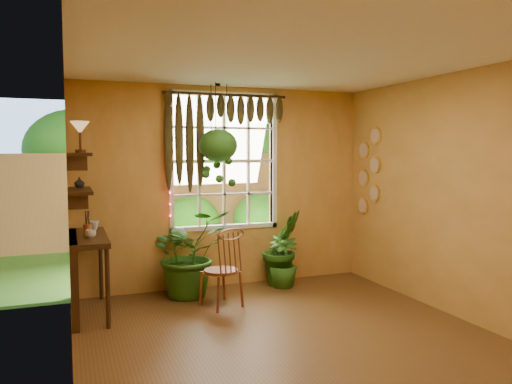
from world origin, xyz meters
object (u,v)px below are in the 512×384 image
(potted_plant_left, at_px, (189,253))
(hanging_basket, at_px, (218,148))
(windsor_chair, at_px, (223,281))
(counter_ledge, at_px, (78,267))
(potted_plant_mid, at_px, (282,247))

(potted_plant_left, bearing_deg, hanging_basket, 11.67)
(hanging_basket, bearing_deg, windsor_chair, -102.70)
(hanging_basket, bearing_deg, potted_plant_left, -168.33)
(counter_ledge, bearing_deg, windsor_chair, -9.96)
(potted_plant_mid, relative_size, hanging_basket, 0.77)
(potted_plant_mid, height_order, hanging_basket, hanging_basket)
(counter_ledge, bearing_deg, potted_plant_left, 12.62)
(potted_plant_mid, bearing_deg, hanging_basket, -179.90)
(counter_ledge, relative_size, potted_plant_left, 1.08)
(potted_plant_left, relative_size, potted_plant_mid, 1.07)
(counter_ledge, relative_size, windsor_chair, 1.10)
(windsor_chair, height_order, hanging_basket, hanging_basket)
(counter_ledge, height_order, potted_plant_left, potted_plant_left)
(counter_ledge, distance_m, potted_plant_mid, 2.68)
(counter_ledge, height_order, hanging_basket, hanging_basket)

